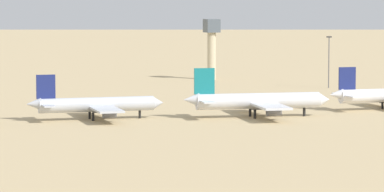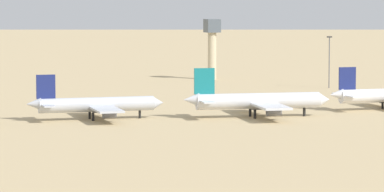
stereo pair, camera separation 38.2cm
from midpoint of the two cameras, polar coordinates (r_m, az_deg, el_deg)
ground at (r=314.87m, az=2.70°, el=-0.88°), size 4000.00×4000.00×0.00m
parked_jet_navy_2 at (r=300.88m, az=-4.73°, el=-0.43°), size 36.16×30.46×11.94m
parked_jet_teal_3 at (r=305.90m, az=3.23°, el=-0.25°), size 39.91×33.92×13.19m
control_tower at (r=436.33m, az=1.02°, el=2.61°), size 5.20×5.20×22.69m
light_pole_west at (r=400.66m, az=6.78°, el=1.84°), size 1.80×0.50×17.79m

